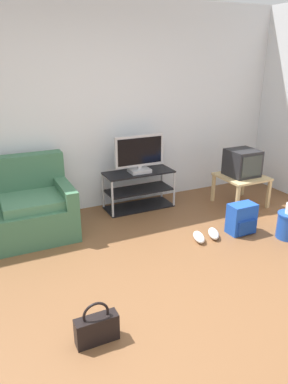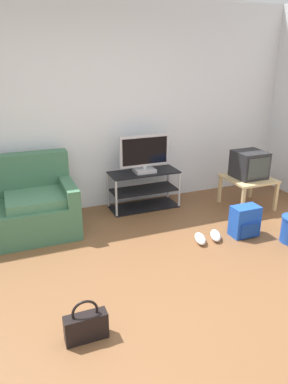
{
  "view_description": "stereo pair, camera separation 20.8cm",
  "coord_description": "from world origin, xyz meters",
  "views": [
    {
      "loc": [
        -1.22,
        -2.11,
        1.98
      ],
      "look_at": [
        0.28,
        1.04,
        0.66
      ],
      "focal_mm": 33.41,
      "sensor_mm": 36.0,
      "label": 1
    },
    {
      "loc": [
        -1.02,
        -2.2,
        1.98
      ],
      "look_at": [
        0.28,
        1.04,
        0.66
      ],
      "focal_mm": 33.41,
      "sensor_mm": 36.0,
      "label": 2
    }
  ],
  "objects": [
    {
      "name": "ground_plane",
      "position": [
        0.0,
        0.0,
        -0.01
      ],
      "size": [
        9.0,
        9.8,
        0.02
      ],
      "primitive_type": "cube",
      "color": "brown"
    },
    {
      "name": "wall_back",
      "position": [
        0.0,
        2.45,
        1.35
      ],
      "size": [
        9.0,
        0.1,
        2.7
      ],
      "primitive_type": "cube",
      "color": "silver",
      "rests_on": "ground_plane"
    },
    {
      "name": "tv_stand",
      "position": [
        0.71,
        2.11,
        0.26
      ],
      "size": [
        0.95,
        0.4,
        0.52
      ],
      "color": "black",
      "rests_on": "ground_plane"
    },
    {
      "name": "flat_tv",
      "position": [
        0.71,
        2.09,
        0.77
      ],
      "size": [
        0.69,
        0.22,
        0.51
      ],
      "color": "#B2B2B7",
      "rests_on": "tv_stand"
    },
    {
      "name": "side_table",
      "position": [
        2.06,
        1.59,
        0.37
      ],
      "size": [
        0.6,
        0.6,
        0.43
      ],
      "color": "tan",
      "rests_on": "ground_plane"
    },
    {
      "name": "crt_tv",
      "position": [
        2.06,
        1.61,
        0.61
      ],
      "size": [
        0.4,
        0.4,
        0.36
      ],
      "color": "#232326",
      "rests_on": "side_table"
    },
    {
      "name": "backpack",
      "position": [
        1.49,
        0.88,
        0.18
      ],
      "size": [
        0.32,
        0.27,
        0.37
      ],
      "rotation": [
        0.0,
        0.0,
        -0.0
      ],
      "color": "blue",
      "rests_on": "ground_plane"
    },
    {
      "name": "handbag",
      "position": [
        -0.63,
        -0.07,
        0.12
      ],
      "size": [
        0.32,
        0.11,
        0.34
      ],
      "rotation": [
        0.0,
        0.0,
        -0.45
      ],
      "color": "black",
      "rests_on": "ground_plane"
    },
    {
      "name": "sneakers_pair",
      "position": [
        1.02,
        0.92,
        0.04
      ],
      "size": [
        0.4,
        0.28,
        0.09
      ],
      "color": "white",
      "rests_on": "ground_plane"
    }
  ]
}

